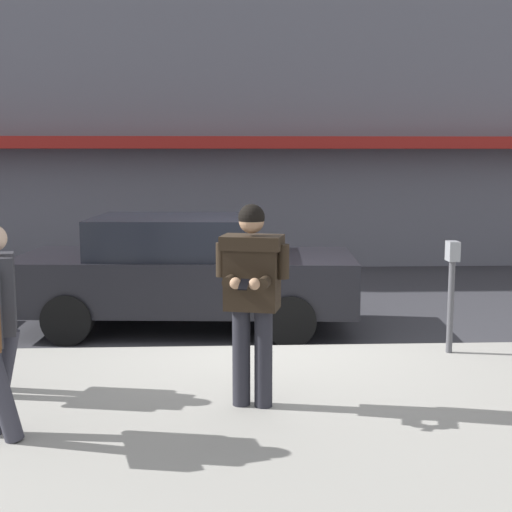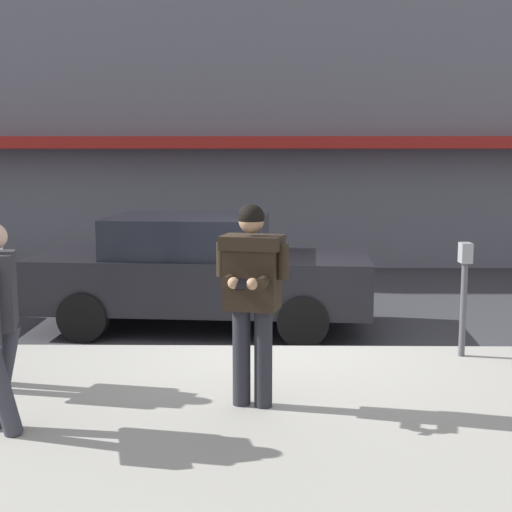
% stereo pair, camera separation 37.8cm
% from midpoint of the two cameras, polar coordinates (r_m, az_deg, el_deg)
% --- Properties ---
extents(ground_plane, '(80.00, 80.00, 0.00)m').
position_cam_midpoint_polar(ground_plane, '(8.66, -0.47, -7.71)').
color(ground_plane, '#333338').
extents(sidewalk, '(32.00, 5.30, 0.14)m').
position_cam_midpoint_polar(sidewalk, '(6.08, 10.40, -14.16)').
color(sidewalk, '#99968E').
rests_on(sidewalk, ground).
extents(curb_paint_line, '(28.00, 0.12, 0.01)m').
position_cam_midpoint_polar(curb_paint_line, '(8.80, 6.09, -7.48)').
color(curb_paint_line, silver).
rests_on(curb_paint_line, ground).
extents(storefront_facade, '(28.00, 4.70, 11.62)m').
position_cam_midpoint_polar(storefront_facade, '(17.22, 1.84, 19.62)').
color(storefront_facade, slate).
rests_on(storefront_facade, ground).
extents(parked_sedan_mid, '(4.62, 2.17, 1.54)m').
position_cam_midpoint_polar(parked_sedan_mid, '(9.72, -6.94, -1.25)').
color(parked_sedan_mid, black).
rests_on(parked_sedan_mid, ground).
extents(man_texting_on_phone, '(0.63, 0.64, 1.81)m').
position_cam_midpoint_polar(man_texting_on_phone, '(6.20, -2.07, -2.21)').
color(man_texting_on_phone, '#23232B').
rests_on(man_texting_on_phone, sidewalk).
extents(parking_meter, '(0.12, 0.18, 1.27)m').
position_cam_midpoint_polar(parking_meter, '(8.20, 14.12, -1.91)').
color(parking_meter, '#4C4C51').
rests_on(parking_meter, sidewalk).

